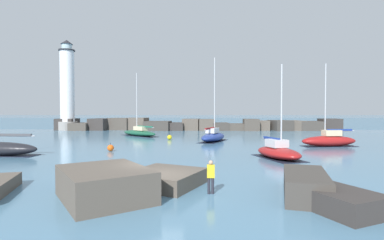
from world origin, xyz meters
The scene contains 12 objects.
ground_plane centered at (0.00, 0.00, 0.00)m, with size 600.00×600.00×0.00m, color teal.
open_sea_beyond centered at (0.00, 107.81, 0.00)m, with size 400.00×116.00×0.01m.
breakwater_jetty centered at (2.04, 47.82, 1.05)m, with size 59.30×6.97×2.58m.
lighthouse centered at (-25.54, 47.13, 8.42)m, with size 3.85×3.85×18.78m.
foreground_rocks centered at (0.28, -1.09, 0.54)m, with size 18.95×8.10×1.40m.
sailboat_moored_0 centered at (-7.53, 32.61, 0.57)m, with size 7.27×7.05×10.06m.
sailboat_moored_2 centered at (8.67, 10.35, 0.57)m, with size 3.93×5.79×7.79m.
sailboat_moored_3 centered at (3.87, 24.31, 0.68)m, with size 4.50×6.90×11.00m.
sailboat_moored_4 centered at (16.66, 19.12, 0.70)m, with size 6.56×2.80×9.26m.
mooring_buoy_orange_near centered at (-6.71, 14.47, 0.32)m, with size 0.64×0.64×0.84m.
mooring_buoy_far_side centered at (-2.07, 26.57, 0.33)m, with size 0.66×0.66×0.86m.
person_on_rocks centered at (2.62, -0.59, 0.89)m, with size 0.36×0.22×1.61m.
Camera 1 is at (2.07, -14.76, 3.94)m, focal length 28.00 mm.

